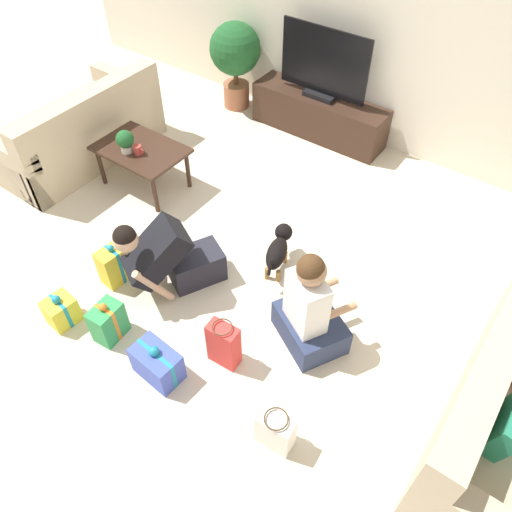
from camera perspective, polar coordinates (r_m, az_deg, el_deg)
ground_plane at (r=4.26m, az=-3.53°, el=-2.67°), size 16.00×16.00×0.00m
wall_back at (r=5.41m, az=15.09°, el=24.52°), size 8.40×0.06×2.60m
sofa_left at (r=5.75m, az=-19.74°, el=13.17°), size 0.94×1.75×0.83m
coffee_table at (r=5.06m, az=-13.00°, el=11.44°), size 0.86×0.59×0.44m
tv_console at (r=5.85m, az=7.16°, el=15.66°), size 1.55×0.40×0.46m
tv at (r=5.58m, az=7.73°, el=20.61°), size 1.01×0.20×0.74m
potted_plant_back_left at (r=6.17m, az=-2.39°, el=22.02°), size 0.59×0.59×1.01m
person_kneeling at (r=4.01m, az=-9.84°, el=-0.15°), size 0.63×0.84×0.79m
person_sitting at (r=3.63m, az=6.14°, el=-6.27°), size 0.65×0.62×0.92m
dog at (r=4.21m, az=2.59°, el=0.89°), size 0.28×0.54×0.33m
gift_box_a at (r=3.68m, az=-11.22°, el=-11.94°), size 0.36×0.24×0.33m
gift_box_b at (r=4.17m, az=-21.37°, el=-5.85°), size 0.22×0.24×0.30m
gift_box_c at (r=3.94m, az=-16.53°, el=-7.24°), size 0.19×0.26×0.37m
gift_box_d at (r=4.29m, az=-15.78°, el=-0.93°), size 0.19×0.28×0.40m
gift_bag_a at (r=3.63m, az=-3.72°, el=-10.02°), size 0.23×0.16×0.42m
gift_bag_b at (r=3.37m, az=2.23°, el=-19.31°), size 0.25×0.17×0.33m
mug at (r=4.93m, az=-13.33°, el=11.71°), size 0.12×0.08×0.09m
tabletop_plant at (r=4.95m, az=-14.73°, el=12.64°), size 0.17×0.17×0.22m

